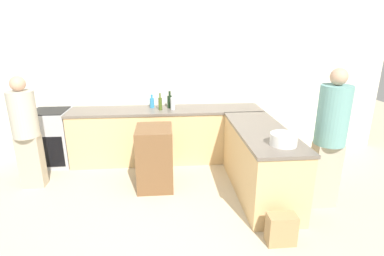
{
  "coord_description": "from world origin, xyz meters",
  "views": [
    {
      "loc": [
        -0.0,
        -3.03,
        2.19
      ],
      "look_at": [
        0.33,
        0.7,
        0.98
      ],
      "focal_mm": 28.0,
      "sensor_mm": 36.0,
      "label": 1
    }
  ],
  "objects_px": {
    "person_by_range": "(26,130)",
    "wine_bottle_dark": "(170,101)",
    "mixing_bowl": "(284,139)",
    "dish_soap_bottle": "(152,103)",
    "person_at_peninsula": "(330,135)",
    "paper_bag": "(281,229)",
    "olive_oil_bottle": "(160,103)",
    "vinegar_bottle_clear": "(173,103)",
    "island_table": "(155,158)",
    "range_oven": "(53,138)"
  },
  "relations": [
    {
      "from": "wine_bottle_dark",
      "to": "paper_bag",
      "type": "distance_m",
      "value": 2.8
    },
    {
      "from": "island_table",
      "to": "mixing_bowl",
      "type": "bearing_deg",
      "value": -29.53
    },
    {
      "from": "olive_oil_bottle",
      "to": "person_by_range",
      "type": "height_order",
      "value": "person_by_range"
    },
    {
      "from": "paper_bag",
      "to": "vinegar_bottle_clear",
      "type": "bearing_deg",
      "value": 115.2
    },
    {
      "from": "wine_bottle_dark",
      "to": "paper_bag",
      "type": "relative_size",
      "value": 0.84
    },
    {
      "from": "person_by_range",
      "to": "person_at_peninsula",
      "type": "bearing_deg",
      "value": -12.12
    },
    {
      "from": "olive_oil_bottle",
      "to": "vinegar_bottle_clear",
      "type": "relative_size",
      "value": 1.01
    },
    {
      "from": "wine_bottle_dark",
      "to": "person_at_peninsula",
      "type": "distance_m",
      "value": 2.59
    },
    {
      "from": "range_oven",
      "to": "person_by_range",
      "type": "distance_m",
      "value": 0.9
    },
    {
      "from": "mixing_bowl",
      "to": "dish_soap_bottle",
      "type": "height_order",
      "value": "dish_soap_bottle"
    },
    {
      "from": "island_table",
      "to": "wine_bottle_dark",
      "type": "height_order",
      "value": "wine_bottle_dark"
    },
    {
      "from": "mixing_bowl",
      "to": "person_at_peninsula",
      "type": "distance_m",
      "value": 0.68
    },
    {
      "from": "vinegar_bottle_clear",
      "to": "paper_bag",
      "type": "bearing_deg",
      "value": -64.8
    },
    {
      "from": "vinegar_bottle_clear",
      "to": "person_by_range",
      "type": "relative_size",
      "value": 0.17
    },
    {
      "from": "mixing_bowl",
      "to": "person_by_range",
      "type": "xyz_separation_m",
      "value": [
        -3.31,
        1.02,
        -0.12
      ]
    },
    {
      "from": "wine_bottle_dark",
      "to": "paper_bag",
      "type": "height_order",
      "value": "wine_bottle_dark"
    },
    {
      "from": "person_by_range",
      "to": "wine_bottle_dark",
      "type": "bearing_deg",
      "value": 22.95
    },
    {
      "from": "dish_soap_bottle",
      "to": "paper_bag",
      "type": "bearing_deg",
      "value": -59.68
    },
    {
      "from": "person_at_peninsula",
      "to": "paper_bag",
      "type": "distance_m",
      "value": 1.33
    },
    {
      "from": "wine_bottle_dark",
      "to": "person_by_range",
      "type": "xyz_separation_m",
      "value": [
        -2.03,
        -0.86,
        -0.17
      ]
    },
    {
      "from": "mixing_bowl",
      "to": "dish_soap_bottle",
      "type": "relative_size",
      "value": 1.35
    },
    {
      "from": "range_oven",
      "to": "wine_bottle_dark",
      "type": "height_order",
      "value": "wine_bottle_dark"
    },
    {
      "from": "mixing_bowl",
      "to": "dish_soap_bottle",
      "type": "distance_m",
      "value": 2.49
    },
    {
      "from": "island_table",
      "to": "person_by_range",
      "type": "height_order",
      "value": "person_by_range"
    },
    {
      "from": "dish_soap_bottle",
      "to": "olive_oil_bottle",
      "type": "xyz_separation_m",
      "value": [
        0.14,
        -0.16,
        0.02
      ]
    },
    {
      "from": "island_table",
      "to": "wine_bottle_dark",
      "type": "xyz_separation_m",
      "value": [
        0.25,
        1.02,
        0.59
      ]
    },
    {
      "from": "island_table",
      "to": "wine_bottle_dark",
      "type": "distance_m",
      "value": 1.2
    },
    {
      "from": "mixing_bowl",
      "to": "olive_oil_bottle",
      "type": "bearing_deg",
      "value": 129.36
    },
    {
      "from": "olive_oil_bottle",
      "to": "person_at_peninsula",
      "type": "xyz_separation_m",
      "value": [
        2.1,
        -1.59,
        -0.08
      ]
    },
    {
      "from": "dish_soap_bottle",
      "to": "wine_bottle_dark",
      "type": "relative_size",
      "value": 0.79
    },
    {
      "from": "mixing_bowl",
      "to": "person_at_peninsula",
      "type": "relative_size",
      "value": 0.17
    },
    {
      "from": "olive_oil_bottle",
      "to": "person_at_peninsula",
      "type": "relative_size",
      "value": 0.16
    },
    {
      "from": "range_oven",
      "to": "vinegar_bottle_clear",
      "type": "xyz_separation_m",
      "value": [
        2.04,
        -0.06,
        0.57
      ]
    },
    {
      "from": "mixing_bowl",
      "to": "person_by_range",
      "type": "height_order",
      "value": "person_by_range"
    },
    {
      "from": "person_by_range",
      "to": "olive_oil_bottle",
      "type": "bearing_deg",
      "value": 21.51
    },
    {
      "from": "mixing_bowl",
      "to": "vinegar_bottle_clear",
      "type": "distance_m",
      "value": 2.15
    },
    {
      "from": "island_table",
      "to": "paper_bag",
      "type": "bearing_deg",
      "value": -45.46
    },
    {
      "from": "range_oven",
      "to": "person_by_range",
      "type": "relative_size",
      "value": 0.58
    },
    {
      "from": "island_table",
      "to": "vinegar_bottle_clear",
      "type": "height_order",
      "value": "vinegar_bottle_clear"
    },
    {
      "from": "mixing_bowl",
      "to": "wine_bottle_dark",
      "type": "height_order",
      "value": "wine_bottle_dark"
    },
    {
      "from": "olive_oil_bottle",
      "to": "vinegar_bottle_clear",
      "type": "distance_m",
      "value": 0.21
    },
    {
      "from": "dish_soap_bottle",
      "to": "person_by_range",
      "type": "bearing_deg",
      "value": -152.51
    },
    {
      "from": "dish_soap_bottle",
      "to": "vinegar_bottle_clear",
      "type": "xyz_separation_m",
      "value": [
        0.35,
        -0.16,
        0.02
      ]
    },
    {
      "from": "olive_oil_bottle",
      "to": "wine_bottle_dark",
      "type": "height_order",
      "value": "wine_bottle_dark"
    },
    {
      "from": "island_table",
      "to": "person_at_peninsula",
      "type": "distance_m",
      "value": 2.35
    },
    {
      "from": "person_by_range",
      "to": "mixing_bowl",
      "type": "bearing_deg",
      "value": -17.13
    },
    {
      "from": "olive_oil_bottle",
      "to": "person_at_peninsula",
      "type": "distance_m",
      "value": 2.63
    },
    {
      "from": "olive_oil_bottle",
      "to": "person_at_peninsula",
      "type": "bearing_deg",
      "value": -37.1
    },
    {
      "from": "dish_soap_bottle",
      "to": "person_at_peninsula",
      "type": "relative_size",
      "value": 0.13
    },
    {
      "from": "mixing_bowl",
      "to": "person_at_peninsula",
      "type": "bearing_deg",
      "value": 14.28
    }
  ]
}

